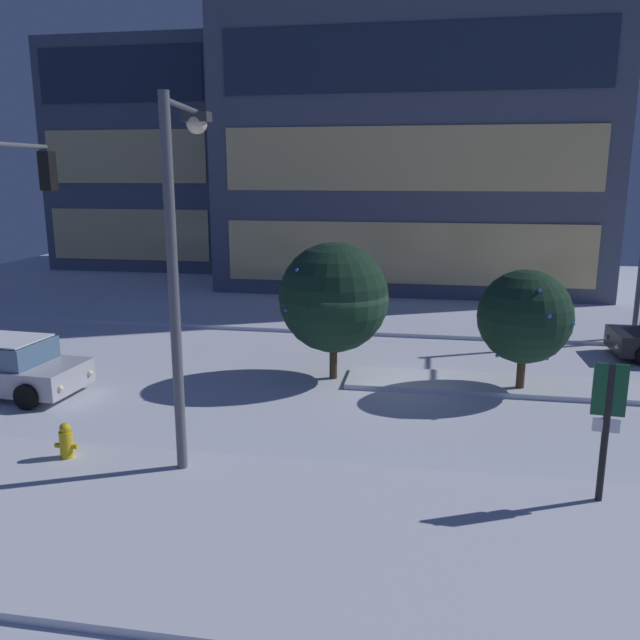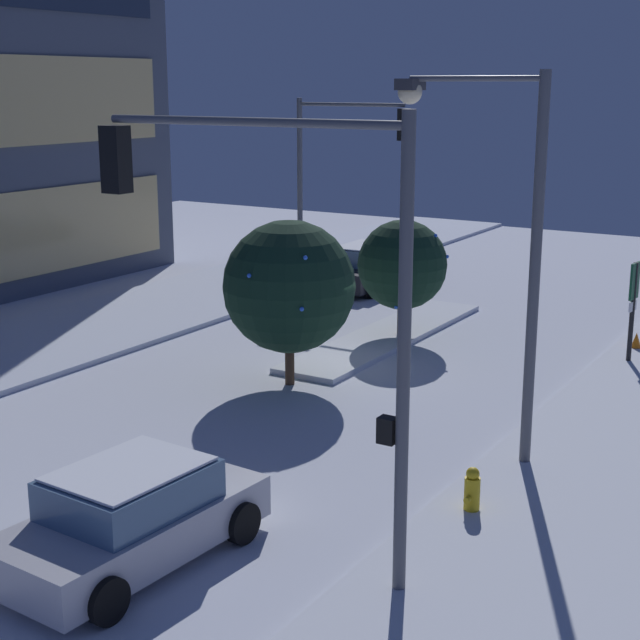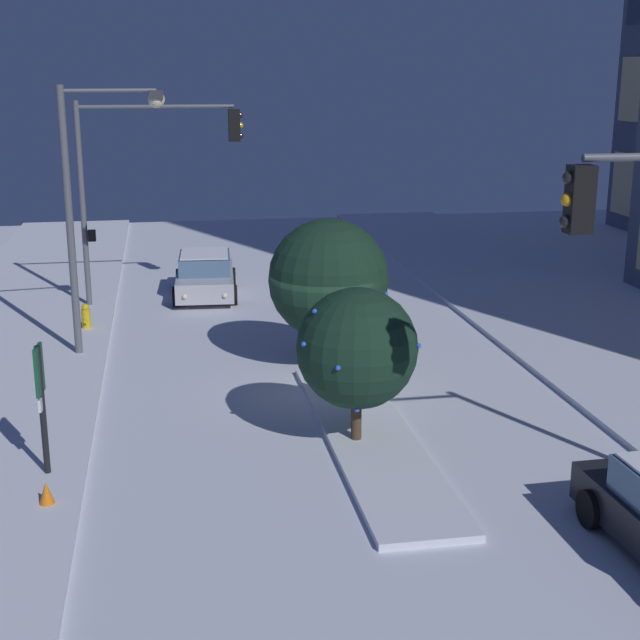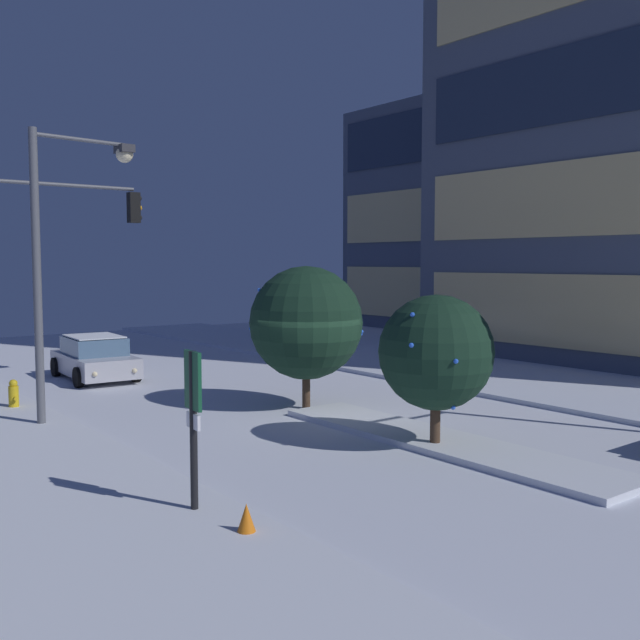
% 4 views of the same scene
% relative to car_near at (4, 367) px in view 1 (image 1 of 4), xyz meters
% --- Properties ---
extents(ground, '(52.00, 52.00, 0.00)m').
position_rel_car_near_xyz_m(ground, '(9.61, 2.39, -0.71)').
color(ground, silver).
extents(curb_strip_near, '(52.00, 5.20, 0.14)m').
position_rel_car_near_xyz_m(curb_strip_near, '(9.61, -5.62, -0.64)').
color(curb_strip_near, silver).
rests_on(curb_strip_near, ground).
extents(curb_strip_far, '(52.00, 5.20, 0.14)m').
position_rel_car_near_xyz_m(curb_strip_far, '(9.61, 10.40, -0.64)').
color(curb_strip_far, silver).
rests_on(curb_strip_far, ground).
extents(median_strip, '(9.00, 1.80, 0.14)m').
position_rel_car_near_xyz_m(median_strip, '(13.39, 2.70, -0.64)').
color(median_strip, silver).
rests_on(median_strip, ground).
extents(office_tower_secondary, '(10.74, 8.24, 13.30)m').
position_rel_car_near_xyz_m(office_tower_secondary, '(-6.38, 24.80, 5.94)').
color(office_tower_secondary, '#4C5466').
rests_on(office_tower_secondary, ground).
extents(car_near, '(4.41, 2.33, 1.49)m').
position_rel_car_near_xyz_m(car_near, '(0.00, 0.00, 0.00)').
color(car_near, '#B7B7C1').
rests_on(car_near, ground).
extents(street_lamp_arched, '(0.68, 2.69, 7.14)m').
position_rel_car_near_xyz_m(street_lamp_arched, '(6.36, -2.99, 3.98)').
color(street_lamp_arched, '#565960').
rests_on(street_lamp_arched, ground).
extents(fire_hydrant, '(0.48, 0.26, 0.87)m').
position_rel_car_near_xyz_m(fire_hydrant, '(3.99, -3.71, -0.29)').
color(fire_hydrant, gold).
rests_on(fire_hydrant, ground).
extents(parking_info_sign, '(0.55, 0.12, 2.64)m').
position_rel_car_near_xyz_m(parking_info_sign, '(14.15, -3.72, 0.98)').
color(parking_info_sign, black).
rests_on(parking_info_sign, ground).
extents(decorated_tree_median, '(3.08, 3.08, 3.90)m').
position_rel_car_near_xyz_m(decorated_tree_median, '(8.45, 2.73, 1.64)').
color(decorated_tree_median, '#473323').
rests_on(decorated_tree_median, ground).
extents(decorated_tree_left_of_median, '(2.47, 2.47, 3.32)m').
position_rel_car_near_xyz_m(decorated_tree_left_of_median, '(13.56, 2.36, 1.37)').
color(decorated_tree_left_of_median, '#473323').
rests_on(decorated_tree_left_of_median, ground).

